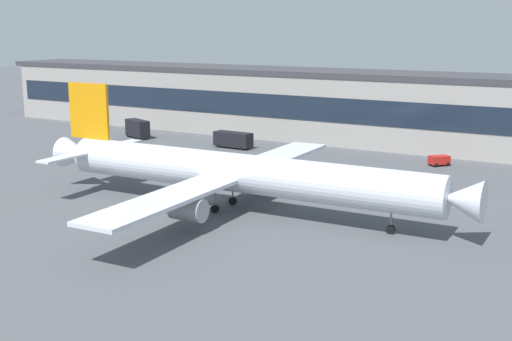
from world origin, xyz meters
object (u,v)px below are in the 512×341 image
object	(u,v)px
stair_truck	(89,121)
fuel_truck	(234,139)
airliner	(235,173)
baggage_tug	(439,160)
catering_truck	(138,128)

from	to	relation	value
stair_truck	fuel_truck	bearing A→B (deg)	-4.86
airliner	fuel_truck	distance (m)	48.07
fuel_truck	baggage_tug	xyz separation A→B (m)	(41.96, 3.74, -0.80)
stair_truck	baggage_tug	xyz separation A→B (m)	(86.67, -0.07, -0.89)
airliner	catering_truck	world-z (taller)	airliner
stair_truck	catering_truck	bearing A→B (deg)	-12.13
airliner	catering_truck	distance (m)	65.36
fuel_truck	stair_truck	bearing A→B (deg)	175.14
catering_truck	stair_truck	bearing A→B (deg)	167.87
airliner	stair_truck	size ratio (longest dim) A/B	10.06
fuel_truck	baggage_tug	distance (m)	42.13
catering_truck	airliner	bearing A→B (deg)	-37.97
fuel_truck	baggage_tug	size ratio (longest dim) A/B	2.11
airliner	catering_truck	size ratio (longest dim) A/B	8.43
airliner	fuel_truck	world-z (taller)	airliner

